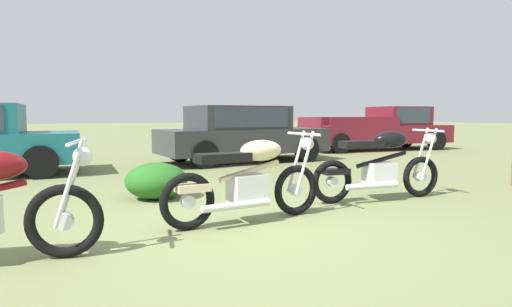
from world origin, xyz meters
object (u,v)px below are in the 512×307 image
(pickup_truck_burgundy, at_px, (383,128))
(shrub_low, at_px, (157,181))
(motorcycle_cream, at_px, (248,180))
(car_charcoal, at_px, (241,131))
(motorcycle_black, at_px, (380,166))

(pickup_truck_burgundy, relative_size, shrub_low, 6.10)
(motorcycle_cream, distance_m, car_charcoal, 6.20)
(pickup_truck_burgundy, bearing_deg, car_charcoal, -161.27)
(shrub_low, bearing_deg, motorcycle_cream, -76.03)
(motorcycle_black, relative_size, car_charcoal, 0.48)
(motorcycle_cream, bearing_deg, pickup_truck_burgundy, 36.10)
(motorcycle_black, height_order, car_charcoal, car_charcoal)
(motorcycle_cream, relative_size, shrub_low, 2.24)
(motorcycle_black, bearing_deg, motorcycle_cream, -165.07)
(car_charcoal, relative_size, shrub_low, 4.81)
(car_charcoal, bearing_deg, shrub_low, -131.67)
(motorcycle_cream, bearing_deg, car_charcoal, 62.96)
(motorcycle_cream, xyz_separation_m, shrub_low, (-0.46, 1.84, -0.21))
(motorcycle_cream, xyz_separation_m, car_charcoal, (2.95, 5.45, 0.32))
(motorcycle_cream, height_order, shrub_low, motorcycle_cream)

